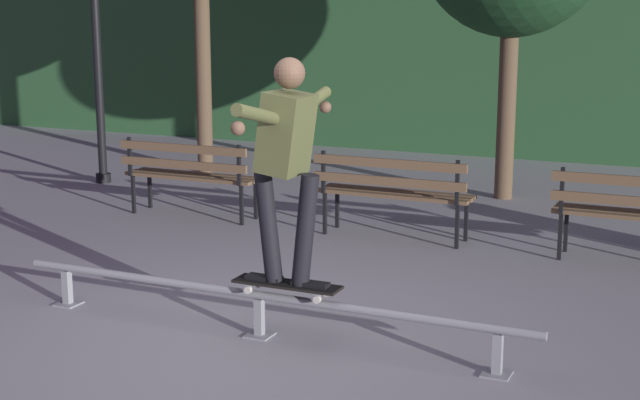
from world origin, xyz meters
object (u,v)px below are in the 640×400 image
skateboarder (286,152)px  park_bench_left_center (392,187)px  grind_rail (259,301)px  park_bench_leftmost (189,170)px  skateboard (287,285)px

skateboarder → park_bench_left_center: bearing=96.2°
grind_rail → park_bench_leftmost: park_bench_leftmost is taller
skateboarder → park_bench_leftmost: bearing=132.0°
skateboard → park_bench_leftmost: (-2.71, 3.02, 0.13)m
grind_rail → skateboarder: size_ratio=2.59×
skateboard → park_bench_left_center: bearing=96.1°
park_bench_leftmost → park_bench_left_center: (2.39, 0.00, 0.00)m
grind_rail → park_bench_left_center: size_ratio=2.52×
park_bench_leftmost → skateboard: bearing=-48.0°
grind_rail → skateboard: (0.22, 0.00, 0.15)m
grind_rail → skateboard: size_ratio=5.16×
grind_rail → park_bench_left_center: 3.03m
park_bench_leftmost → park_bench_left_center: same height
skateboard → park_bench_leftmost: size_ratio=0.49×
grind_rail → park_bench_left_center: park_bench_left_center is taller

